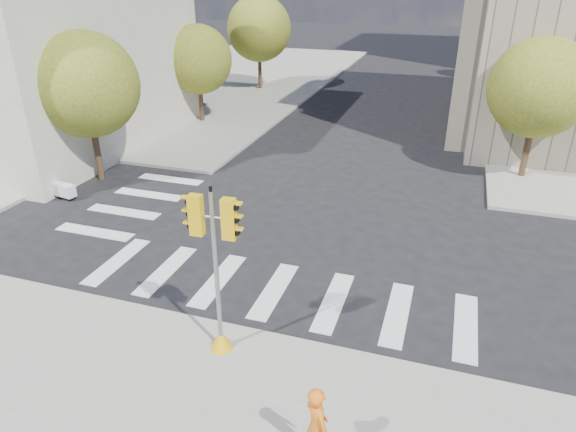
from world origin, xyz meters
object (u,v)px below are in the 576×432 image
object	(u,v)px
lamp_near	(544,61)
photographer	(317,427)
lamp_far	(521,31)
planter_wall	(23,179)
traffic_signal	(217,286)

from	to	relation	value
lamp_near	photographer	world-z (taller)	lamp_near
lamp_far	photographer	xyz separation A→B (m)	(-5.36, -35.35, -3.53)
photographer	planter_wall	xyz separation A→B (m)	(-15.64, 9.40, -0.65)
planter_wall	lamp_far	bearing A→B (deg)	60.48
lamp_near	lamp_far	bearing A→B (deg)	90.00
lamp_near	photographer	distance (m)	22.30
lamp_near	photographer	bearing A→B (deg)	-104.09
lamp_near	planter_wall	size ratio (longest dim) A/B	1.35
lamp_far	planter_wall	size ratio (longest dim) A/B	1.35
lamp_near	planter_wall	xyz separation A→B (m)	(-21.00, -11.95, -4.18)
lamp_far	traffic_signal	distance (m)	34.11
lamp_far	traffic_signal	bearing A→B (deg)	-104.32
lamp_near	traffic_signal	xyz separation A→B (m)	(-8.41, -18.95, -2.63)
lamp_far	photographer	bearing A→B (deg)	-98.62
traffic_signal	photographer	xyz separation A→B (m)	(3.05, -2.40, -0.90)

